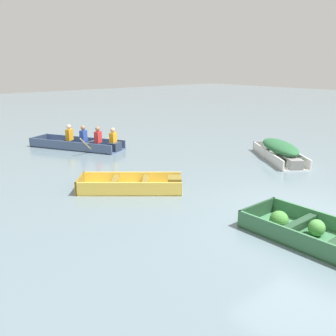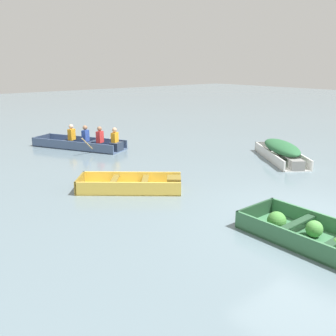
{
  "view_description": "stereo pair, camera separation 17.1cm",
  "coord_description": "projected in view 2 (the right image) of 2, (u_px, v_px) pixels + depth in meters",
  "views": [
    {
      "loc": [
        -7.23,
        -3.61,
        3.24
      ],
      "look_at": [
        -0.48,
        4.17,
        0.35
      ],
      "focal_mm": 40.0,
      "sensor_mm": 36.0,
      "label": 1
    },
    {
      "loc": [
        -7.1,
        -3.72,
        3.24
      ],
      "look_at": [
        -0.48,
        4.17,
        0.35
      ],
      "focal_mm": 40.0,
      "sensor_mm": 36.0,
      "label": 2
    }
  ],
  "objects": [
    {
      "name": "dinghy_green_foreground",
      "position": [
        318.0,
        237.0,
        6.89
      ],
      "size": [
        1.25,
        2.88,
        0.42
      ],
      "color": "#387047",
      "rests_on": "ground"
    },
    {
      "name": "skiff_white_near_moored",
      "position": [
        282.0,
        150.0,
        12.87
      ],
      "size": [
        2.53,
        3.0,
        0.64
      ],
      "color": "white",
      "rests_on": "ground"
    },
    {
      "name": "ground_plane",
      "position": [
        310.0,
        220.0,
        8.01
      ],
      "size": [
        80.0,
        80.0,
        0.0
      ],
      "primitive_type": "plane",
      "color": "slate"
    },
    {
      "name": "rowboat_slate_blue_with_crew",
      "position": [
        85.0,
        143.0,
        14.72
      ],
      "size": [
        2.84,
        3.86,
        0.92
      ],
      "color": "#475B7F",
      "rests_on": "ground"
    },
    {
      "name": "skiff_yellow_mid_moored",
      "position": [
        135.0,
        185.0,
        9.89
      ],
      "size": [
        2.69,
        2.52,
        0.36
      ],
      "color": "#E5BC47",
      "rests_on": "ground"
    }
  ]
}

